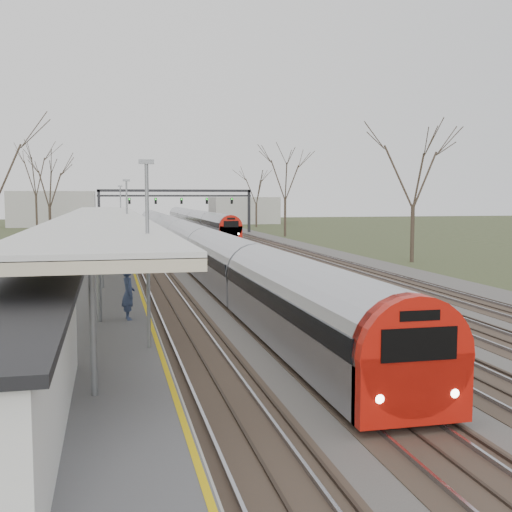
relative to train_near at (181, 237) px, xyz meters
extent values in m
cube|color=#474442|center=(2.50, 1.41, -1.43)|extent=(24.00, 160.00, 0.10)
cube|color=#4C3828|center=(-3.50, 1.41, -1.39)|extent=(2.60, 160.00, 0.06)
cube|color=gray|center=(-4.22, 1.41, -1.32)|extent=(0.07, 160.00, 0.12)
cube|color=gray|center=(-2.78, 1.41, -1.32)|extent=(0.07, 160.00, 0.12)
cube|color=#4C3828|center=(0.00, 1.41, -1.39)|extent=(2.60, 160.00, 0.06)
cube|color=gray|center=(-0.72, 1.41, -1.32)|extent=(0.07, 160.00, 0.12)
cube|color=gray|center=(0.72, 1.41, -1.32)|extent=(0.07, 160.00, 0.12)
cube|color=#4C3828|center=(3.50, 1.41, -1.39)|extent=(2.60, 160.00, 0.06)
cube|color=gray|center=(2.78, 1.41, -1.32)|extent=(0.07, 160.00, 0.12)
cube|color=gray|center=(4.22, 1.41, -1.32)|extent=(0.07, 160.00, 0.12)
cube|color=#4C3828|center=(7.00, 1.41, -1.39)|extent=(2.60, 160.00, 0.06)
cube|color=gray|center=(6.28, 1.41, -1.32)|extent=(0.07, 160.00, 0.12)
cube|color=gray|center=(7.72, 1.41, -1.32)|extent=(0.07, 160.00, 0.12)
cube|color=#4C3828|center=(10.50, 1.41, -1.39)|extent=(2.60, 160.00, 0.06)
cube|color=gray|center=(9.78, 1.41, -1.32)|extent=(0.07, 160.00, 0.12)
cube|color=gray|center=(11.22, 1.41, -1.32)|extent=(0.07, 160.00, 0.12)
cube|color=#9E9B93|center=(-6.55, -16.09, -0.98)|extent=(3.50, 69.00, 1.00)
cylinder|color=slate|center=(-6.55, -43.59, 1.02)|extent=(0.14, 0.14, 3.00)
cylinder|color=slate|center=(-6.55, -35.59, 1.02)|extent=(0.14, 0.14, 3.00)
cylinder|color=slate|center=(-6.55, -27.59, 1.02)|extent=(0.14, 0.14, 3.00)
cylinder|color=slate|center=(-6.55, -19.59, 1.02)|extent=(0.14, 0.14, 3.00)
cylinder|color=slate|center=(-6.55, -11.59, 1.02)|extent=(0.14, 0.14, 3.00)
cylinder|color=slate|center=(-6.55, -3.59, 1.02)|extent=(0.14, 0.14, 3.00)
cube|color=silver|center=(-6.55, -20.59, 2.57)|extent=(4.10, 50.00, 0.12)
cube|color=beige|center=(-6.55, -20.59, 2.40)|extent=(4.10, 50.00, 0.25)
cube|color=black|center=(-7.50, 31.41, 1.52)|extent=(0.35, 0.35, 6.00)
cube|color=black|center=(13.00, 31.41, 1.52)|extent=(0.35, 0.35, 6.00)
cube|color=black|center=(2.75, 31.41, 4.42)|extent=(21.00, 0.35, 0.35)
cube|color=black|center=(2.75, 31.41, 3.72)|extent=(21.00, 0.25, 0.25)
cube|color=black|center=(-3.50, 31.21, 3.02)|extent=(0.32, 0.22, 0.85)
sphere|color=#0CFF19|center=(-3.50, 31.07, 3.27)|extent=(0.16, 0.16, 0.16)
cube|color=black|center=(0.00, 31.21, 3.02)|extent=(0.32, 0.22, 0.85)
sphere|color=#0CFF19|center=(0.00, 31.07, 3.27)|extent=(0.16, 0.16, 0.16)
cube|color=black|center=(3.50, 31.21, 3.02)|extent=(0.32, 0.22, 0.85)
sphere|color=#0CFF19|center=(3.50, 31.07, 3.27)|extent=(0.16, 0.16, 0.16)
cube|color=black|center=(7.00, 31.21, 3.02)|extent=(0.32, 0.22, 0.85)
sphere|color=#0CFF19|center=(7.00, 31.07, 3.27)|extent=(0.16, 0.16, 0.16)
cube|color=black|center=(10.50, 31.21, 3.02)|extent=(0.32, 0.22, 0.85)
sphere|color=#0CFF19|center=(10.50, 31.07, 3.27)|extent=(0.16, 0.16, 0.16)
cylinder|color=#2D231C|center=(16.50, -11.59, 0.77)|extent=(0.30, 0.30, 4.50)
cube|color=#A0A2A9|center=(0.00, 0.24, -0.38)|extent=(2.55, 90.00, 1.60)
cylinder|color=#A0A2A9|center=(0.00, 0.24, 0.27)|extent=(2.60, 89.70, 2.60)
cube|color=black|center=(0.00, 0.24, 0.37)|extent=(2.62, 89.40, 0.55)
cube|color=#AE1309|center=(0.00, -44.66, -0.43)|extent=(2.55, 0.50, 1.50)
cylinder|color=#AE1309|center=(0.00, -44.61, 0.27)|extent=(2.60, 0.60, 2.60)
cube|color=black|center=(0.00, -44.88, 0.57)|extent=(1.70, 0.12, 0.70)
sphere|color=white|center=(-0.85, -44.86, -0.53)|extent=(0.22, 0.22, 0.22)
sphere|color=white|center=(0.85, -44.86, -0.53)|extent=(0.22, 0.22, 0.22)
cube|color=black|center=(0.00, 0.24, -1.30)|extent=(1.80, 89.00, 0.35)
cube|color=#A0A2A9|center=(7.00, 43.29, -0.38)|extent=(2.55, 60.00, 1.60)
cylinder|color=#A0A2A9|center=(7.00, 43.29, 0.27)|extent=(2.60, 59.70, 2.60)
cube|color=black|center=(7.00, 43.29, 0.37)|extent=(2.62, 59.40, 0.55)
cube|color=#AE1309|center=(7.00, 13.39, -0.43)|extent=(2.55, 0.50, 1.50)
cylinder|color=#AE1309|center=(7.00, 13.44, 0.27)|extent=(2.60, 0.60, 2.60)
cube|color=black|center=(7.00, 13.17, 0.57)|extent=(1.70, 0.12, 0.70)
sphere|color=white|center=(6.15, 13.19, -0.53)|extent=(0.22, 0.22, 0.22)
sphere|color=white|center=(7.85, 13.19, -0.53)|extent=(0.22, 0.22, 0.22)
cube|color=black|center=(7.00, 43.29, -1.30)|extent=(1.80, 59.00, 0.35)
imported|color=navy|center=(-5.62, -35.45, 0.41)|extent=(0.52, 0.71, 1.79)
camera|label=1|loc=(-6.18, -56.82, 3.61)|focal=45.00mm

